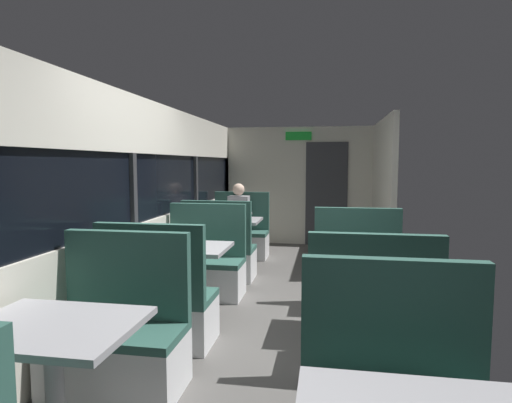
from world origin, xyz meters
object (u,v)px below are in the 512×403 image
dining_table_far_window (231,226)px  coffee_cup_primary (247,215)px  dining_table_near_window (53,342)px  dining_table_mid_window (185,256)px  seated_passenger (239,226)px  bench_mid_window_facing_end (159,308)px  bench_mid_window_facing_entry (204,268)px  bench_rear_aisle_facing_entry (358,280)px  bench_near_window_facing_entry (118,343)px  dining_table_rear_aisle (364,268)px  bench_far_window_facing_entry (240,238)px  bench_rear_aisle_facing_end (371,330)px  bench_far_window_facing_end (219,255)px

dining_table_far_window → coffee_cup_primary: (0.22, 0.14, 0.15)m
dining_table_near_window → dining_table_mid_window: bearing=90.0°
seated_passenger → coffee_cup_primary: 0.59m
bench_mid_window_facing_end → bench_mid_window_facing_entry: 1.40m
dining_table_far_window → bench_rear_aisle_facing_entry: bench_rear_aisle_facing_entry is taller
dining_table_near_window → bench_near_window_facing_entry: bearing=90.0°
bench_near_window_facing_entry → bench_rear_aisle_facing_entry: 2.63m
bench_mid_window_facing_end → dining_table_rear_aisle: (1.79, 0.50, 0.31)m
coffee_cup_primary → dining_table_mid_window: bearing=-95.6°
bench_far_window_facing_entry → dining_table_rear_aisle: bearing=-59.4°
bench_rear_aisle_facing_end → seated_passenger: size_ratio=0.87×
bench_mid_window_facing_entry → bench_rear_aisle_facing_end: 2.40m
bench_mid_window_facing_entry → bench_far_window_facing_entry: size_ratio=1.00×
bench_near_window_facing_entry → bench_rear_aisle_facing_entry: (1.79, 1.93, 0.00)m
dining_table_far_window → bench_far_window_facing_end: (0.00, -0.70, -0.31)m
dining_table_mid_window → dining_table_rear_aisle: (1.79, -0.20, 0.00)m
dining_table_near_window → bench_rear_aisle_facing_end: bearing=34.4°
bench_far_window_facing_entry → seated_passenger: seated_passenger is taller
dining_table_mid_window → bench_mid_window_facing_end: bearing=-90.0°
dining_table_rear_aisle → seated_passenger: 3.45m
dining_table_mid_window → seated_passenger: seated_passenger is taller
bench_near_window_facing_entry → bench_far_window_facing_entry: same height
bench_mid_window_facing_entry → bench_far_window_facing_end: same height
bench_mid_window_facing_end → bench_rear_aisle_facing_end: size_ratio=1.00×
dining_table_rear_aisle → coffee_cup_primary: size_ratio=10.00×
bench_near_window_facing_entry → coffee_cup_primary: bench_near_window_facing_entry is taller
dining_table_near_window → coffee_cup_primary: (0.22, 4.39, 0.15)m
dining_table_near_window → bench_far_window_facing_entry: bench_far_window_facing_entry is taller
dining_table_near_window → dining_table_far_window: 4.25m
bench_near_window_facing_entry → dining_table_far_window: size_ratio=1.22×
bench_far_window_facing_end → bench_far_window_facing_entry: same height
bench_rear_aisle_facing_entry → coffee_cup_primary: bearing=131.7°
dining_table_mid_window → bench_far_window_facing_entry: 2.84m
dining_table_far_window → bench_far_window_facing_entry: bearing=90.0°
bench_near_window_facing_entry → coffee_cup_primary: (0.22, 3.69, 0.46)m
dining_table_near_window → dining_table_rear_aisle: same height
dining_table_near_window → bench_rear_aisle_facing_end: (1.79, 1.23, -0.31)m
bench_mid_window_facing_end → bench_rear_aisle_facing_entry: size_ratio=1.00×
dining_table_mid_window → dining_table_near_window: bearing=-90.0°
bench_near_window_facing_entry → bench_rear_aisle_facing_end: 1.87m
bench_far_window_facing_end → bench_far_window_facing_entry: 1.40m
dining_table_rear_aisle → seated_passenger: (-1.79, 2.95, -0.10)m
bench_far_window_facing_entry → dining_table_near_window: bearing=-90.0°
dining_table_far_window → seated_passenger: seated_passenger is taller
seated_passenger → bench_far_window_facing_entry: bearing=90.0°
bench_far_window_facing_end → bench_far_window_facing_entry: size_ratio=1.00×
bench_mid_window_facing_end → bench_far_window_facing_end: size_ratio=1.00×
bench_rear_aisle_facing_end → bench_rear_aisle_facing_entry: same height
dining_table_rear_aisle → bench_rear_aisle_facing_entry: (0.00, 0.70, -0.31)m
dining_table_near_window → bench_mid_window_facing_entry: bearing=90.0°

